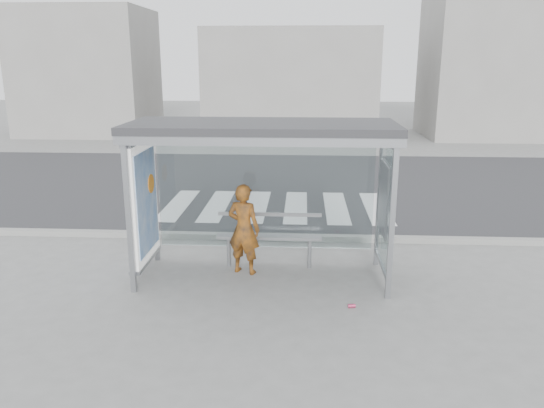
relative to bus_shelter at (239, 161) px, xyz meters
The scene contains 11 objects.
ground 2.02m from the bus_shelter, ahead, with size 80.00×80.00×0.00m, color slate.
road 7.22m from the bus_shelter, 86.94° to the left, with size 30.00×10.00×0.01m, color #2E2E31.
curb 2.72m from the bus_shelter, 78.88° to the left, with size 30.00×0.18×0.12m, color gray.
crosswalk 4.87m from the bus_shelter, 85.22° to the left, with size 5.55×3.00×0.00m.
bus_shelter is the anchor object (origin of this frame).
building_left 20.38m from the bus_shelter, 118.23° to the left, with size 6.00×5.00×6.00m, color gray.
building_center 17.95m from the bus_shelter, 88.81° to the left, with size 8.00×5.00×5.00m, color gray.
building_right 20.30m from the bus_shelter, 62.42° to the left, with size 5.00×5.00×7.00m, color gray.
person 1.20m from the bus_shelter, 73.30° to the left, with size 0.58×0.38×1.58m, color #DF4215.
bench 1.55m from the bus_shelter, 43.91° to the left, with size 1.84×0.32×0.95m.
soda_can 2.88m from the bus_shelter, 32.47° to the right, with size 0.06×0.06×0.11m, color #DB406D.
Camera 1 is at (0.66, -8.35, 3.57)m, focal length 35.00 mm.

